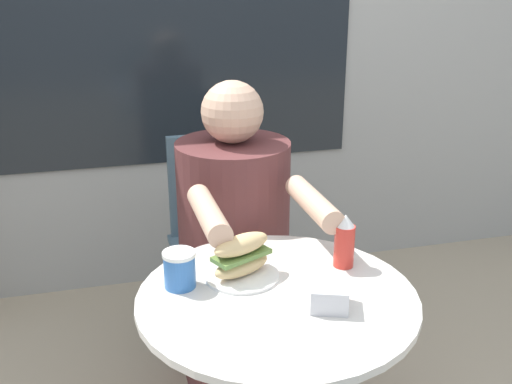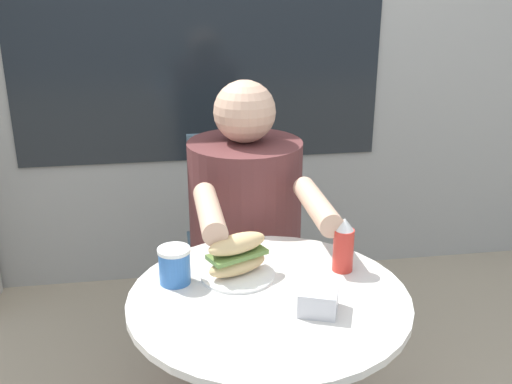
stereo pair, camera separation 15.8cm
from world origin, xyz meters
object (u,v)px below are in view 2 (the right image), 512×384
diner_chair (235,222)px  seated_diner (247,270)px  drink_cup (175,265)px  sandwich_on_plate (237,259)px  condiment_bottle (343,245)px  cafe_table (268,358)px

diner_chair → seated_diner: size_ratio=0.76×
seated_diner → drink_cup: size_ratio=11.73×
sandwich_on_plate → condiment_bottle: size_ratio=1.31×
sandwich_on_plate → drink_cup: 0.17m
diner_chair → drink_cup: diner_chair is taller
sandwich_on_plate → drink_cup: sandwich_on_plate is taller
cafe_table → sandwich_on_plate: 0.27m
sandwich_on_plate → drink_cup: bearing=-177.0°
cafe_table → seated_diner: 0.56m
cafe_table → diner_chair: size_ratio=0.82×
cafe_table → condiment_bottle: size_ratio=4.66×
sandwich_on_plate → drink_cup: size_ratio=2.04×
seated_diner → cafe_table: bearing=86.6°
seated_diner → drink_cup: (-0.25, -0.46, 0.27)m
drink_cup → seated_diner: bearing=60.8°
cafe_table → sandwich_on_plate: size_ratio=3.56×
diner_chair → drink_cup: size_ratio=8.89×
seated_diner → sandwich_on_plate: seated_diner is taller
drink_cup → condiment_bottle: (0.45, -0.00, 0.02)m
cafe_table → condiment_bottle: bearing=25.0°
seated_diner → condiment_bottle: 0.58m
cafe_table → drink_cup: (-0.23, 0.10, 0.24)m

